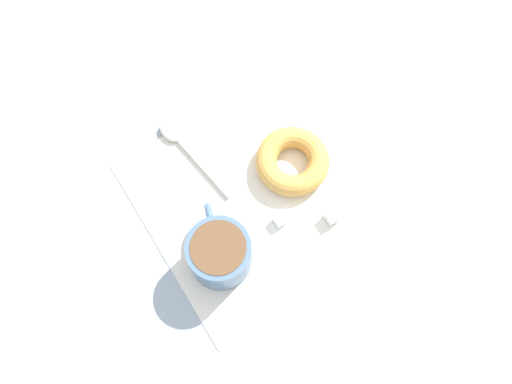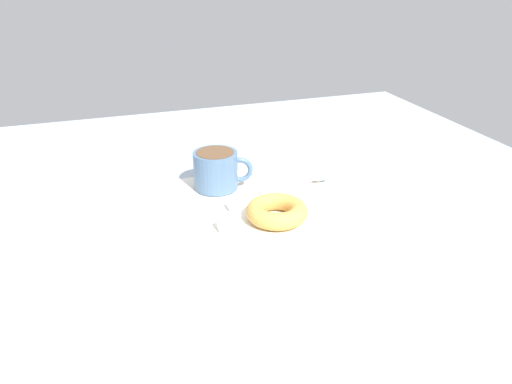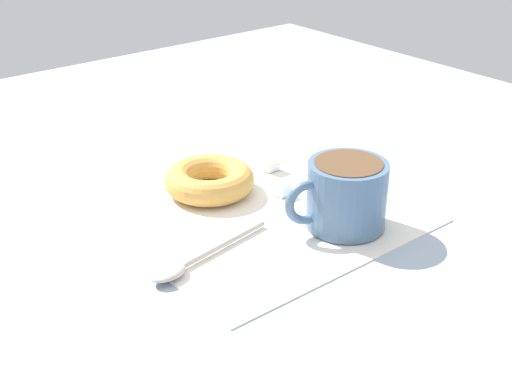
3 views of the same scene
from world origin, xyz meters
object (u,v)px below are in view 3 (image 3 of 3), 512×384
(coffee_cup, at_px, (345,193))
(donut, at_px, (210,179))
(sugar_cube, at_px, (270,162))
(sugar_cube_extra, at_px, (283,188))
(spoon, at_px, (186,263))

(coffee_cup, relative_size, donut, 1.07)
(sugar_cube, relative_size, sugar_cube_extra, 1.17)
(sugar_cube, bearing_deg, donut, 92.55)
(spoon, height_order, sugar_cube_extra, sugar_cube_extra)
(spoon, relative_size, sugar_cube_extra, 9.95)
(spoon, xyz_separation_m, sugar_cube_extra, (0.06, -0.16, 0.00))
(coffee_cup, bearing_deg, sugar_cube_extra, 1.47)
(sugar_cube, distance_m, sugar_cube_extra, 0.07)
(sugar_cube, xyz_separation_m, sugar_cube_extra, (-0.06, 0.03, -0.00))
(sugar_cube, bearing_deg, coffee_cup, 168.87)
(coffee_cup, bearing_deg, donut, 21.89)
(spoon, distance_m, sugar_cube, 0.23)
(spoon, xyz_separation_m, sugar_cube, (0.12, -0.19, 0.00))
(coffee_cup, distance_m, donut, 0.16)
(spoon, relative_size, sugar_cube, 8.49)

